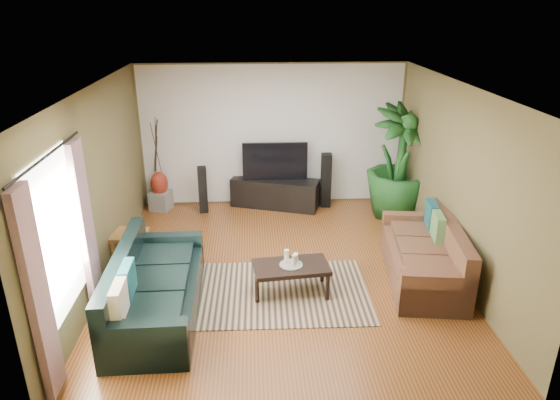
{
  "coord_description": "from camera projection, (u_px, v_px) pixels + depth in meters",
  "views": [
    {
      "loc": [
        -0.4,
        -6.48,
        3.73
      ],
      "look_at": [
        0.0,
        0.2,
        1.05
      ],
      "focal_mm": 32.0,
      "sensor_mm": 36.0,
      "label": 1
    }
  ],
  "objects": [
    {
      "name": "vase",
      "position": [
        159.0,
        183.0,
        9.42
      ],
      "size": [
        0.33,
        0.33,
        0.46
      ],
      "primitive_type": "ellipsoid",
      "color": "maroon",
      "rests_on": "pedestal"
    },
    {
      "name": "coffee_table",
      "position": [
        291.0,
        278.0,
        6.8
      ],
      "size": [
        1.07,
        0.66,
        0.42
      ],
      "primitive_type": "cube",
      "rotation": [
        0.0,
        0.0,
        0.11
      ],
      "color": "black",
      "rests_on": "floor"
    },
    {
      "name": "curtain_rod",
      "position": [
        47.0,
        156.0,
        4.95
      ],
      "size": [
        0.03,
        1.9,
        0.03
      ],
      "primitive_type": "cylinder",
      "rotation": [
        1.57,
        0.0,
        0.0
      ],
      "color": "black",
      "rests_on": "ground"
    },
    {
      "name": "tv_stand",
      "position": [
        275.0,
        193.0,
        9.63
      ],
      "size": [
        1.74,
        0.99,
        0.56
      ],
      "primitive_type": "cube",
      "rotation": [
        0.0,
        0.0,
        -0.32
      ],
      "color": "black",
      "rests_on": "floor"
    },
    {
      "name": "curtain_far",
      "position": [
        86.0,
        229.0,
        6.07
      ],
      "size": [
        0.08,
        0.35,
        2.2
      ],
      "primitive_type": "cube",
      "color": "gray",
      "rests_on": "ground"
    },
    {
      "name": "television",
      "position": [
        275.0,
        161.0,
        9.4
      ],
      "size": [
        1.22,
        0.07,
        0.72
      ],
      "primitive_type": "cube",
      "color": "black",
      "rests_on": "tv_stand"
    },
    {
      "name": "candle_tray",
      "position": [
        291.0,
        265.0,
        6.72
      ],
      "size": [
        0.31,
        0.31,
        0.01
      ],
      "primitive_type": "cylinder",
      "color": "gray",
      "rests_on": "coffee_table"
    },
    {
      "name": "sofa_left",
      "position": [
        157.0,
        284.0,
        6.26
      ],
      "size": [
        1.02,
        2.32,
        0.85
      ],
      "primitive_type": "cube",
      "rotation": [
        0.0,
        0.0,
        1.58
      ],
      "color": "black",
      "rests_on": "floor"
    },
    {
      "name": "wall_right",
      "position": [
        457.0,
        182.0,
        7.06
      ],
      "size": [
        0.0,
        5.5,
        5.5
      ],
      "primitive_type": "plane",
      "rotation": [
        1.57,
        0.0,
        -1.57
      ],
      "color": "brown",
      "rests_on": "ground"
    },
    {
      "name": "wall_back",
      "position": [
        272.0,
        136.0,
        9.47
      ],
      "size": [
        5.0,
        0.0,
        5.0
      ],
      "primitive_type": "plane",
      "rotation": [
        1.57,
        0.0,
        0.0
      ],
      "color": "brown",
      "rests_on": "ground"
    },
    {
      "name": "candle_mid",
      "position": [
        294.0,
        260.0,
        6.66
      ],
      "size": [
        0.06,
        0.06,
        0.16
      ],
      "primitive_type": "cylinder",
      "color": "beige",
      "rests_on": "candle_tray"
    },
    {
      "name": "candle_short",
      "position": [
        296.0,
        258.0,
        6.76
      ],
      "size": [
        0.06,
        0.06,
        0.13
      ],
      "primitive_type": "cylinder",
      "color": "#EEE9C9",
      "rests_on": "candle_tray"
    },
    {
      "name": "pedestal",
      "position": [
        161.0,
        200.0,
        9.55
      ],
      "size": [
        0.44,
        0.44,
        0.36
      ],
      "primitive_type": "cube",
      "rotation": [
        0.0,
        0.0,
        -0.29
      ],
      "color": "gray",
      "rests_on": "floor"
    },
    {
      "name": "floor",
      "position": [
        281.0,
        270.0,
        7.42
      ],
      "size": [
        5.5,
        5.5,
        0.0
      ],
      "primitive_type": "plane",
      "color": "brown",
      "rests_on": "ground"
    },
    {
      "name": "ceiling",
      "position": [
        281.0,
        87.0,
        6.41
      ],
      "size": [
        5.5,
        5.5,
        0.0
      ],
      "primitive_type": "plane",
      "rotation": [
        3.14,
        0.0,
        0.0
      ],
      "color": "white",
      "rests_on": "ground"
    },
    {
      "name": "candle_tall",
      "position": [
        287.0,
        257.0,
        6.71
      ],
      "size": [
        0.06,
        0.06,
        0.2
      ],
      "primitive_type": "cylinder",
      "color": "white",
      "rests_on": "candle_tray"
    },
    {
      "name": "side_table",
      "position": [
        131.0,
        249.0,
        7.5
      ],
      "size": [
        0.56,
        0.56,
        0.52
      ],
      "primitive_type": "cube",
      "rotation": [
        0.0,
        0.0,
        -0.15
      ],
      "color": "brown",
      "rests_on": "floor"
    },
    {
      "name": "wall_left",
      "position": [
        98.0,
        189.0,
        6.78
      ],
      "size": [
        0.0,
        5.5,
        5.5
      ],
      "primitive_type": "plane",
      "rotation": [
        1.57,
        0.0,
        1.57
      ],
      "color": "brown",
      "rests_on": "ground"
    },
    {
      "name": "area_rug",
      "position": [
        282.0,
        292.0,
        6.86
      ],
      "size": [
        2.39,
        1.71,
        0.01
      ],
      "primitive_type": "cube",
      "rotation": [
        0.0,
        0.0,
        -0.02
      ],
      "color": "tan",
      "rests_on": "floor"
    },
    {
      "name": "curtain_near",
      "position": [
        38.0,
        297.0,
        4.68
      ],
      "size": [
        0.08,
        0.35,
        2.2
      ],
      "primitive_type": "cube",
      "color": "gray",
      "rests_on": "ground"
    },
    {
      "name": "window_pane",
      "position": [
        57.0,
        238.0,
        5.28
      ],
      "size": [
        0.0,
        1.8,
        1.8
      ],
      "primitive_type": "plane",
      "rotation": [
        1.57,
        0.0,
        1.57
      ],
      "color": "white",
      "rests_on": "ground"
    },
    {
      "name": "sofa_right",
      "position": [
        423.0,
        251.0,
        7.08
      ],
      "size": [
        1.19,
        2.16,
        0.85
      ],
      "primitive_type": "cube",
      "rotation": [
        0.0,
        0.0,
        -1.71
      ],
      "color": "brown",
      "rests_on": "floor"
    },
    {
      "name": "potted_plant",
      "position": [
        399.0,
        163.0,
        8.96
      ],
      "size": [
        1.55,
        1.55,
        2.06
      ],
      "primitive_type": "imported",
      "rotation": [
        0.0,
        0.0,
        0.47
      ],
      "color": "#1A501C",
      "rests_on": "floor"
    },
    {
      "name": "backwall_panel",
      "position": [
        272.0,
        136.0,
        9.46
      ],
      "size": [
        4.9,
        0.0,
        4.9
      ],
      "primitive_type": "plane",
      "rotation": [
        1.57,
        0.0,
        0.0
      ],
      "color": "white",
      "rests_on": "ground"
    },
    {
      "name": "plant_pot",
      "position": [
        395.0,
        208.0,
        9.29
      ],
      "size": [
        0.38,
        0.38,
        0.3
      ],
      "primitive_type": "cylinder",
      "color": "black",
      "rests_on": "floor"
    },
    {
      "name": "speaker_right",
      "position": [
        326.0,
        180.0,
        9.57
      ],
      "size": [
        0.2,
        0.22,
        1.05
      ],
      "primitive_type": "cube",
      "rotation": [
        0.0,
        0.0,
        -0.04
      ],
      "color": "black",
      "rests_on": "floor"
    },
    {
      "name": "speaker_left",
      "position": [
        203.0,
        190.0,
        9.32
      ],
      "size": [
        0.18,
        0.2,
        0.89
      ],
      "primitive_type": "cube",
      "rotation": [
        0.0,
        0.0,
        0.14
      ],
      "color": "black",
      "rests_on": "floor"
    },
    {
      "name": "wall_front",
      "position": [
        300.0,
        293.0,
        4.37
      ],
      "size": [
        5.0,
        0.0,
        5.0
      ],
      "primitive_type": "plane",
      "rotation": [
        -1.57,
        0.0,
        0.0
      ],
      "color": "brown",
      "rests_on": "ground"
    }
  ]
}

